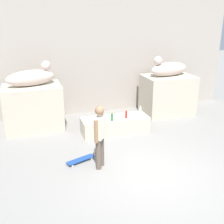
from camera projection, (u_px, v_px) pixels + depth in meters
ground_plane at (152, 177)px, 6.85m from camera, size 40.00×40.00×0.00m
facade_wall at (95, 22)px, 10.52m from camera, size 11.01×0.60×6.92m
pedestal_left at (33, 107)px, 9.51m from camera, size 1.90×1.32×1.51m
pedestal_right at (167, 95)px, 10.96m from camera, size 1.90×1.32×1.51m
statue_reclining_left at (32, 77)px, 9.18m from camera, size 1.69×0.94×0.78m
statue_reclining_right at (169, 68)px, 10.59m from camera, size 1.67×0.82×0.78m
ledge_block at (115, 125)px, 9.36m from camera, size 2.23×0.79×0.51m
skater at (100, 134)px, 7.00m from camera, size 0.38×0.45×1.67m
skateboard at (81, 160)px, 7.53m from camera, size 0.82×0.47×0.08m
bottle_orange at (99, 114)px, 9.32m from camera, size 0.07×0.07×0.26m
bottle_red at (126, 115)px, 9.20m from camera, size 0.07×0.07×0.29m
bottle_clear at (140, 110)px, 9.60m from camera, size 0.07×0.07×0.28m
bottle_green at (112, 117)px, 8.95m from camera, size 0.07×0.07×0.30m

